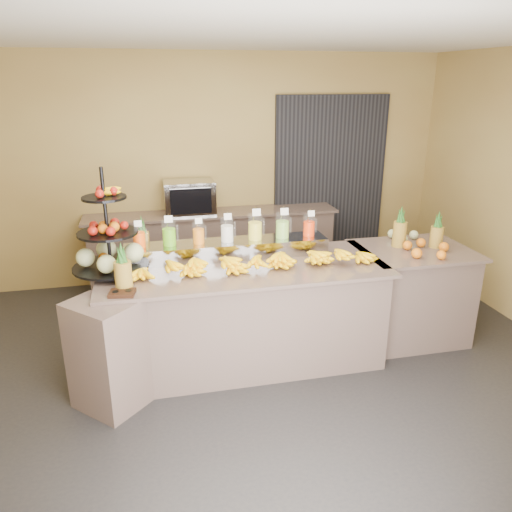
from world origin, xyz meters
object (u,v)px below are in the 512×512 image
object	(u,v)px
fruit_stand	(114,246)
right_fruit_pile	(421,242)
pitcher_tray	(227,249)
condiment_caddy	(122,293)
banana_heap	(256,259)
oven_warmer	(189,197)

from	to	relation	value
fruit_stand	right_fruit_pile	size ratio (longest dim) A/B	1.90
pitcher_tray	right_fruit_pile	size ratio (longest dim) A/B	3.94
pitcher_tray	condiment_caddy	size ratio (longest dim) A/B	9.66
banana_heap	condiment_caddy	distance (m)	1.16
fruit_stand	oven_warmer	bearing A→B (deg)	80.68
banana_heap	right_fruit_pile	size ratio (longest dim) A/B	4.57
fruit_stand	condiment_caddy	size ratio (longest dim) A/B	4.65
right_fruit_pile	banana_heap	bearing A→B (deg)	-175.63
condiment_caddy	banana_heap	bearing A→B (deg)	16.32
fruit_stand	right_fruit_pile	distance (m)	2.82
condiment_caddy	oven_warmer	size ratio (longest dim) A/B	0.32
pitcher_tray	right_fruit_pile	xyz separation A→B (m)	(1.83, -0.22, 0.00)
pitcher_tray	fruit_stand	size ratio (longest dim) A/B	2.07
fruit_stand	oven_warmer	distance (m)	2.00
oven_warmer	banana_heap	bearing A→B (deg)	-80.23
fruit_stand	condiment_caddy	distance (m)	0.56
right_fruit_pile	condiment_caddy	bearing A→B (deg)	-170.70
banana_heap	right_fruit_pile	distance (m)	1.65
pitcher_tray	fruit_stand	bearing A→B (deg)	-170.76
oven_warmer	pitcher_tray	bearing A→B (deg)	-84.38
banana_heap	right_fruit_pile	bearing A→B (deg)	4.37
banana_heap	condiment_caddy	world-z (taller)	banana_heap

